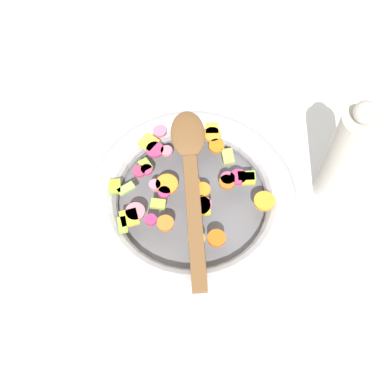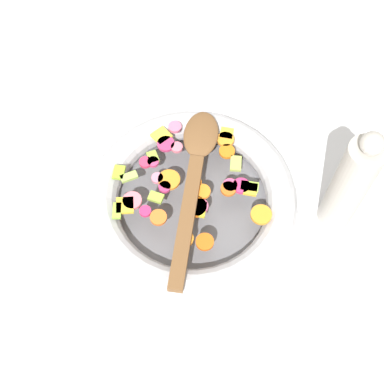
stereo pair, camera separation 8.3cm
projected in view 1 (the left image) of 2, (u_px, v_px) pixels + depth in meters
ground_plane at (192, 206)px, 0.87m from camera, size 4.00×4.00×0.00m
skillet at (192, 200)px, 0.85m from camera, size 0.34×0.34×0.05m
chopped_vegetables at (187, 185)px, 0.83m from camera, size 0.24×0.24×0.01m
wooden_spoon at (191, 174)px, 0.83m from camera, size 0.28×0.21×0.01m
pepper_mill at (345, 156)px, 0.80m from camera, size 0.05×0.05×0.23m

